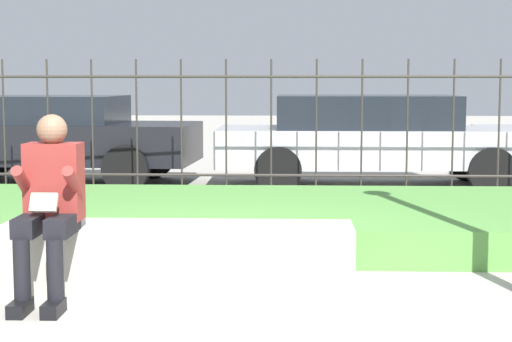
{
  "coord_description": "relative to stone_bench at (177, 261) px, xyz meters",
  "views": [
    {
      "loc": [
        0.51,
        -6.03,
        1.53
      ],
      "look_at": [
        0.19,
        1.87,
        0.68
      ],
      "focal_mm": 60.0,
      "sensor_mm": 36.0,
      "label": 1
    }
  ],
  "objects": [
    {
      "name": "grass_berm",
      "position": [
        0.3,
        2.17,
        -0.06
      ],
      "size": [
        10.8,
        2.95,
        0.32
      ],
      "color": "#569342",
      "rests_on": "ground_plane"
    },
    {
      "name": "person_seated_reader",
      "position": [
        -0.83,
        -0.31,
        0.49
      ],
      "size": [
        0.42,
        0.73,
        1.29
      ],
      "color": "black",
      "rests_on": "ground_plane"
    },
    {
      "name": "car_parked_left",
      "position": [
        -2.69,
        6.32,
        0.49
      ],
      "size": [
        4.24,
        2.06,
        1.29
      ],
      "rotation": [
        0.0,
        0.0,
        -0.06
      ],
      "color": "black",
      "rests_on": "ground_plane"
    },
    {
      "name": "car_parked_center",
      "position": [
        2.01,
        6.1,
        0.49
      ],
      "size": [
        4.56,
        1.83,
        1.3
      ],
      "rotation": [
        0.0,
        0.0,
        -0.0
      ],
      "color": "#B7B7BC",
      "rests_on": "ground_plane"
    },
    {
      "name": "ground_plane",
      "position": [
        0.3,
        0.0,
        -0.22
      ],
      "size": [
        60.0,
        60.0,
        0.0
      ],
      "primitive_type": "plane",
      "color": "#A8A399"
    },
    {
      "name": "iron_fence",
      "position": [
        0.3,
        4.38,
        0.71
      ],
      "size": [
        8.8,
        0.03,
        1.77
      ],
      "color": "#332D28",
      "rests_on": "ground_plane"
    },
    {
      "name": "stone_bench",
      "position": [
        0.0,
        0.0,
        0.0
      ],
      "size": [
        2.53,
        0.54,
        0.49
      ],
      "color": "#B7B2A3",
      "rests_on": "ground_plane"
    }
  ]
}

